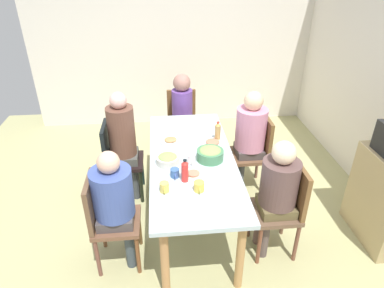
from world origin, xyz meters
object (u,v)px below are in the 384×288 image
object	(u,v)px
dining_table	(192,165)
plate_0	(193,174)
chair_3	(106,217)
cup_2	(199,187)
cup_3	(175,173)
bottle_1	(218,132)
chair_2	(182,120)
person_1	(123,138)
person_3	(115,199)
bowl_1	(168,159)
plate_2	(171,141)
bowl_0	(210,154)
bottle_0	(185,171)
person_0	(277,188)
chair_1	(117,157)
chair_0	(285,205)
cup_1	(191,159)
chair_4	(256,150)
person_4	(250,132)
plate_1	(213,143)
person_2	(182,110)
cup_0	(164,187)

from	to	relation	value
dining_table	plate_0	bearing A→B (deg)	-3.41
chair_3	cup_2	world-z (taller)	chair_3
cup_3	bottle_1	world-z (taller)	bottle_1
chair_2	bottle_1	distance (m)	1.13
chair_2	person_1	bearing A→B (deg)	-38.43
chair_3	person_3	size ratio (longest dim) A/B	0.79
bowl_1	bottle_1	bearing A→B (deg)	127.03
plate_2	bowl_0	distance (m)	0.53
bowl_0	bottle_0	world-z (taller)	bottle_0
person_0	chair_1	xyz separation A→B (m)	(-0.98, -1.47, -0.19)
plate_2	chair_0	bearing A→B (deg)	49.68
chair_2	bottle_0	bearing A→B (deg)	-3.22
chair_1	person_1	xyz separation A→B (m)	(0.00, 0.09, 0.23)
bottle_0	cup_1	bearing A→B (deg)	163.17
dining_table	chair_4	distance (m)	0.94
dining_table	person_3	distance (m)	0.85
person_4	plate_1	distance (m)	0.52
dining_table	bowl_0	bearing A→B (deg)	73.28
person_2	plate_1	distance (m)	1.06
bottle_1	person_4	bearing A→B (deg)	112.99
chair_2	cup_0	world-z (taller)	chair_2
cup_1	cup_3	xyz separation A→B (m)	(0.21, -0.17, -0.01)
chair_3	cup_3	xyz separation A→B (m)	(-0.19, 0.60, 0.28)
cup_1	chair_3	bearing A→B (deg)	-62.86
dining_table	chair_3	size ratio (longest dim) A/B	2.19
chair_0	cup_0	bearing A→B (deg)	-89.14
chair_0	cup_1	world-z (taller)	chair_0
person_3	plate_1	bearing A→B (deg)	128.33
cup_2	bottle_1	bearing A→B (deg)	160.93
plate_2	cup_1	xyz separation A→B (m)	(0.43, 0.18, 0.03)
bottle_0	bottle_1	size ratio (longest dim) A/B	1.02
chair_4	cup_1	world-z (taller)	chair_4
chair_0	bottle_0	bearing A→B (deg)	-97.75
cup_1	bottle_0	size ratio (longest dim) A/B	0.53
chair_2	plate_1	distance (m)	1.17
person_1	bottle_0	xyz separation A→B (m)	(0.86, 0.59, 0.11)
person_2	plate_2	size ratio (longest dim) A/B	5.04
plate_2	cup_3	size ratio (longest dim) A/B	2.02
dining_table	chair_1	xyz separation A→B (m)	(-0.49, -0.78, -0.15)
chair_0	person_1	world-z (taller)	person_1
bowl_0	cup_0	bearing A→B (deg)	-44.25
chair_1	bowl_1	size ratio (longest dim) A/B	4.15
plate_2	bottle_1	xyz separation A→B (m)	(0.01, 0.49, 0.09)
chair_4	plate_2	bearing A→B (deg)	-80.75
chair_0	bottle_0	world-z (taller)	bottle_0
chair_2	person_2	distance (m)	0.21
chair_3	bowl_1	world-z (taller)	chair_3
chair_1	cup_2	size ratio (longest dim) A/B	7.28
chair_1	bottle_1	size ratio (longest dim) A/B	4.27
person_0	bottle_1	xyz separation A→B (m)	(-0.82, -0.39, 0.15)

